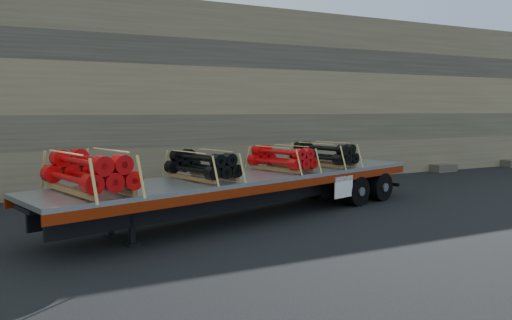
{
  "coord_description": "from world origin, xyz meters",
  "views": [
    {
      "loc": [
        -6.65,
        -12.8,
        2.98
      ],
      "look_at": [
        -0.19,
        0.37,
        1.5
      ],
      "focal_mm": 35.0,
      "sensor_mm": 36.0,
      "label": 1
    }
  ],
  "objects_px": {
    "bundle_midrear": "(282,159)",
    "trailer": "(249,196)",
    "bundle_front": "(89,173)",
    "bundle_rear": "(324,155)",
    "bundle_midfront": "(202,166)"
  },
  "relations": [
    {
      "from": "bundle_rear",
      "to": "bundle_midfront",
      "type": "bearing_deg",
      "value": 180.0
    },
    {
      "from": "bundle_front",
      "to": "bundle_midrear",
      "type": "bearing_deg",
      "value": 0.0
    },
    {
      "from": "trailer",
      "to": "bundle_front",
      "type": "height_order",
      "value": "bundle_front"
    },
    {
      "from": "bundle_midfront",
      "to": "bundle_rear",
      "type": "height_order",
      "value": "bundle_rear"
    },
    {
      "from": "bundle_midrear",
      "to": "trailer",
      "type": "bearing_deg",
      "value": 180.0
    },
    {
      "from": "bundle_midfront",
      "to": "bundle_midrear",
      "type": "distance_m",
      "value": 2.87
    },
    {
      "from": "trailer",
      "to": "bundle_front",
      "type": "distance_m",
      "value": 4.68
    },
    {
      "from": "bundle_midfront",
      "to": "trailer",
      "type": "bearing_deg",
      "value": 0.0
    },
    {
      "from": "bundle_midfront",
      "to": "bundle_rear",
      "type": "bearing_deg",
      "value": -0.0
    },
    {
      "from": "bundle_rear",
      "to": "trailer",
      "type": "bearing_deg",
      "value": 180.0
    },
    {
      "from": "trailer",
      "to": "bundle_midrear",
      "type": "bearing_deg",
      "value": -0.0
    },
    {
      "from": "trailer",
      "to": "bundle_midrear",
      "type": "relative_size",
      "value": 6.12
    },
    {
      "from": "trailer",
      "to": "bundle_front",
      "type": "relative_size",
      "value": 4.9
    },
    {
      "from": "bundle_rear",
      "to": "bundle_front",
      "type": "bearing_deg",
      "value": 180.0
    },
    {
      "from": "bundle_midfront",
      "to": "bundle_front",
      "type": "bearing_deg",
      "value": -180.0
    }
  ]
}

